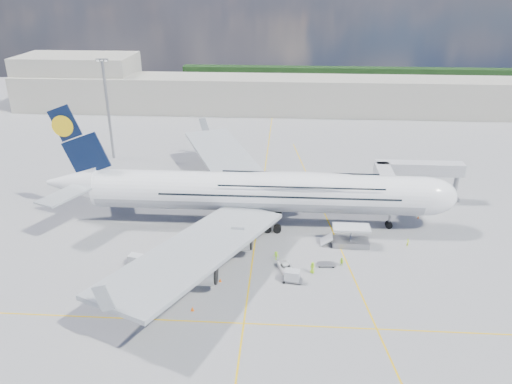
# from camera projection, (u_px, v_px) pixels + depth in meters

# --- Properties ---
(ground) EXTENTS (300.00, 300.00, 0.00)m
(ground) POSITION_uv_depth(u_px,v_px,m) (254.00, 250.00, 87.25)
(ground) COLOR gray
(ground) RESTS_ON ground
(taxi_line_main) EXTENTS (0.25, 220.00, 0.01)m
(taxi_line_main) POSITION_uv_depth(u_px,v_px,m) (254.00, 250.00, 87.25)
(taxi_line_main) COLOR #E4B10C
(taxi_line_main) RESTS_ON ground
(taxi_line_cross) EXTENTS (120.00, 0.25, 0.01)m
(taxi_line_cross) POSITION_uv_depth(u_px,v_px,m) (244.00, 323.00, 68.98)
(taxi_line_cross) COLOR #E4B10C
(taxi_line_cross) RESTS_ON ground
(taxi_line_diag) EXTENTS (14.16, 99.06, 0.01)m
(taxi_line_diag) POSITION_uv_depth(u_px,v_px,m) (330.00, 226.00, 95.54)
(taxi_line_diag) COLOR #E4B10C
(taxi_line_diag) RESTS_ON ground
(airliner) EXTENTS (77.26, 79.15, 23.71)m
(airliner) POSITION_uv_depth(u_px,v_px,m) (259.00, 191.00, 93.60)
(airliner) COLOR white
(airliner) RESTS_ON ground
(jet_bridge) EXTENTS (18.80, 12.10, 8.50)m
(jet_bridge) POSITION_uv_depth(u_px,v_px,m) (406.00, 174.00, 101.82)
(jet_bridge) COLOR #B7B7BC
(jet_bridge) RESTS_ON ground
(cargo_loader) EXTENTS (8.53, 3.20, 3.67)m
(cargo_loader) POSITION_uv_depth(u_px,v_px,m) (349.00, 239.00, 88.38)
(cargo_loader) COLOR silver
(cargo_loader) RESTS_ON ground
(light_mast) EXTENTS (3.00, 0.70, 25.50)m
(light_mast) POSITION_uv_depth(u_px,v_px,m) (108.00, 108.00, 125.44)
(light_mast) COLOR gray
(light_mast) RESTS_ON ground
(terminal) EXTENTS (180.00, 16.00, 12.00)m
(terminal) POSITION_uv_depth(u_px,v_px,m) (273.00, 95.00, 171.60)
(terminal) COLOR #B2AD9E
(terminal) RESTS_ON ground
(hangar) EXTENTS (40.00, 22.00, 18.00)m
(hangar) POSITION_uv_depth(u_px,v_px,m) (79.00, 81.00, 179.18)
(hangar) COLOR #B2AD9E
(hangar) RESTS_ON ground
(tree_line) EXTENTS (160.00, 6.00, 8.00)m
(tree_line) POSITION_uv_depth(u_px,v_px,m) (371.00, 77.00, 211.10)
(tree_line) COLOR #193814
(tree_line) RESTS_ON ground
(dolly_row_a) EXTENTS (3.14, 2.17, 0.42)m
(dolly_row_a) POSITION_uv_depth(u_px,v_px,m) (143.00, 276.00, 79.23)
(dolly_row_a) COLOR gray
(dolly_row_a) RESTS_ON ground
(dolly_row_b) EXTENTS (3.13, 2.38, 1.76)m
(dolly_row_b) POSITION_uv_depth(u_px,v_px,m) (163.00, 257.00, 83.20)
(dolly_row_b) COLOR gray
(dolly_row_b) RESTS_ON ground
(dolly_row_c) EXTENTS (3.71, 2.77, 2.10)m
(dolly_row_c) POSITION_uv_depth(u_px,v_px,m) (136.00, 285.00, 75.40)
(dolly_row_c) COLOR gray
(dolly_row_c) RESTS_ON ground
(dolly_back) EXTENTS (3.53, 2.45, 2.03)m
(dolly_back) POSITION_uv_depth(u_px,v_px,m) (136.00, 260.00, 82.12)
(dolly_back) COLOR gray
(dolly_back) RESTS_ON ground
(dolly_nose_far) EXTENTS (3.37, 2.11, 2.00)m
(dolly_nose_far) POSITION_uv_depth(u_px,v_px,m) (292.00, 276.00, 77.89)
(dolly_nose_far) COLOR gray
(dolly_nose_far) RESTS_ON ground
(dolly_nose_near) EXTENTS (2.95, 1.71, 0.42)m
(dolly_nose_near) POSITION_uv_depth(u_px,v_px,m) (326.00, 264.00, 82.43)
(dolly_nose_near) COLOR gray
(dolly_nose_near) RESTS_ON ground
(baggage_tug) EXTENTS (2.84, 1.93, 1.62)m
(baggage_tug) POSITION_uv_depth(u_px,v_px,m) (181.00, 252.00, 85.28)
(baggage_tug) COLOR silver
(baggage_tug) RESTS_ON ground
(catering_truck_inner) EXTENTS (6.75, 4.19, 3.75)m
(catering_truck_inner) POSITION_uv_depth(u_px,v_px,m) (248.00, 174.00, 115.32)
(catering_truck_inner) COLOR gray
(catering_truck_inner) RESTS_ON ground
(catering_truck_outer) EXTENTS (7.04, 4.06, 3.95)m
(catering_truck_outer) POSITION_uv_depth(u_px,v_px,m) (218.00, 154.00, 128.02)
(catering_truck_outer) COLOR gray
(catering_truck_outer) RESTS_ON ground
(service_van) EXTENTS (3.29, 4.85, 1.23)m
(service_van) POSITION_uv_depth(u_px,v_px,m) (286.00, 268.00, 80.83)
(service_van) COLOR white
(service_van) RESTS_ON ground
(crew_nose) EXTENTS (0.64, 0.68, 1.56)m
(crew_nose) POSITION_uv_depth(u_px,v_px,m) (408.00, 243.00, 88.02)
(crew_nose) COLOR #CBEA18
(crew_nose) RESTS_ON ground
(crew_loader) EXTENTS (0.95, 0.94, 1.55)m
(crew_loader) POSITION_uv_depth(u_px,v_px,m) (342.00, 262.00, 82.17)
(crew_loader) COLOR #BCFB1A
(crew_loader) RESTS_ON ground
(crew_wing) EXTENTS (0.63, 1.11, 1.79)m
(crew_wing) POSITION_uv_depth(u_px,v_px,m) (153.00, 265.00, 81.00)
(crew_wing) COLOR #A2ED19
(crew_wing) RESTS_ON ground
(crew_van) EXTENTS (1.16, 1.11, 2.00)m
(crew_van) POSITION_uv_depth(u_px,v_px,m) (312.00, 268.00, 80.19)
(crew_van) COLOR #A6EE19
(crew_van) RESTS_ON ground
(crew_tug) EXTENTS (1.16, 0.85, 1.60)m
(crew_tug) POSITION_uv_depth(u_px,v_px,m) (276.00, 256.00, 83.95)
(crew_tug) COLOR #90E518
(crew_tug) RESTS_ON ground
(cone_nose) EXTENTS (0.39, 0.39, 0.50)m
(cone_nose) POSITION_uv_depth(u_px,v_px,m) (418.00, 217.00, 98.48)
(cone_nose) COLOR #FF630D
(cone_nose) RESTS_ON ground
(cone_wing_left_inner) EXTENTS (0.38, 0.38, 0.49)m
(cone_wing_left_inner) POSITION_uv_depth(u_px,v_px,m) (202.00, 203.00, 104.44)
(cone_wing_left_inner) COLOR #FF630D
(cone_wing_left_inner) RESTS_ON ground
(cone_wing_left_outer) EXTENTS (0.48, 0.48, 0.61)m
(cone_wing_left_outer) POSITION_uv_depth(u_px,v_px,m) (210.00, 166.00, 124.26)
(cone_wing_left_outer) COLOR #FF630D
(cone_wing_left_outer) RESTS_ON ground
(cone_wing_right_inner) EXTENTS (0.47, 0.47, 0.60)m
(cone_wing_right_inner) POSITION_uv_depth(u_px,v_px,m) (220.00, 280.00, 78.19)
(cone_wing_right_inner) COLOR #FF630D
(cone_wing_right_inner) RESTS_ON ground
(cone_wing_right_outer) EXTENTS (0.50, 0.50, 0.64)m
(cone_wing_right_outer) POSITION_uv_depth(u_px,v_px,m) (192.00, 309.00, 71.49)
(cone_wing_right_outer) COLOR #FF630D
(cone_wing_right_outer) RESTS_ON ground
(cone_tail) EXTENTS (0.44, 0.44, 0.56)m
(cone_tail) POSITION_uv_depth(u_px,v_px,m) (122.00, 206.00, 103.18)
(cone_tail) COLOR #FF630D
(cone_tail) RESTS_ON ground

